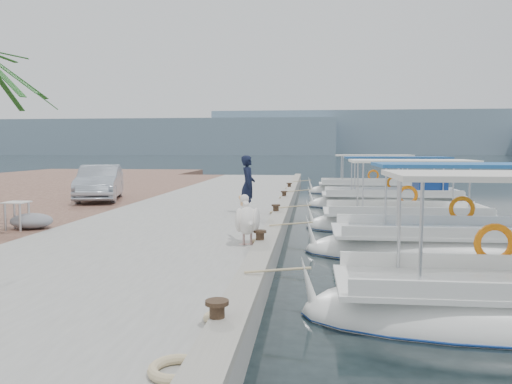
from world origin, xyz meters
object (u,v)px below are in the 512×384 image
fishing_caique_a (497,314)px  pelican (247,219)px  fishing_caique_b (462,250)px  fishing_caique_c (404,226)px  parked_car (100,183)px  fisherman (248,184)px  fishing_caique_d (393,203)px  fishing_caique_e (370,191)px

fishing_caique_a → pelican: 5.24m
fishing_caique_b → fishing_caique_c: same height
fishing_caique_b → parked_car: size_ratio=1.79×
fishing_caique_a → fishing_caique_b: bearing=79.3°
fishing_caique_b → pelican: bearing=-161.0°
fishing_caique_a → fishing_caique_c: bearing=88.6°
fishing_caique_b → fisherman: fisherman is taller
fishing_caique_a → fishing_caique_d: (0.86, 14.79, 0.06)m
fishing_caique_b → fishing_caique_d: bearing=90.2°
fishing_caique_c → parked_car: 11.90m
fishing_caique_e → fisherman: size_ratio=3.82×
fishing_caique_b → fishing_caique_c: size_ratio=1.22×
fishing_caique_a → fishing_caique_e: (0.64, 21.58, -0.00)m
fishing_caique_a → fishing_caique_e: size_ratio=0.82×
fishing_caique_d → pelican: 12.78m
fishing_caique_a → fishing_caique_c: size_ratio=0.93×
fishing_caique_d → pelican: bearing=-113.2°
fishing_caique_e → fisherman: bearing=-112.1°
fishing_caique_c → pelican: bearing=-128.2°
fishing_caique_d → fishing_caique_e: (-0.22, 6.80, -0.06)m
fishing_caique_e → fisherman: 14.47m
fisherman → fishing_caique_d: bearing=-45.8°
fishing_caique_c → fishing_caique_d: same height
fishing_caique_a → fisherman: fisherman is taller
fisherman → fishing_caique_a: bearing=-155.0°
fishing_caique_c → fishing_caique_d: (0.65, 6.18, 0.06)m
fishing_caique_d → parked_car: (-12.10, -3.13, 1.02)m
fishing_caique_c → pelican: (-4.37, -5.54, 0.92)m
fisherman → fishing_caique_e: bearing=-27.2°
parked_car → fisherman: bearing=-44.2°
fishing_caique_b → fishing_caique_d: size_ratio=1.04×
fishing_caique_b → fisherman: bearing=148.9°
fishing_caique_a → parked_car: fishing_caique_a is taller
fishing_caique_b → fishing_caique_c: 3.87m
fishing_caique_e → pelican: size_ratio=5.19×
fishing_caique_d → parked_car: 12.54m
fishing_caique_d → fishing_caique_e: same height
fishing_caique_e → parked_car: size_ratio=1.66×
fishing_caique_c → fishing_caique_d: 6.21m
fishing_caique_a → fishing_caique_b: size_ratio=0.76×
fishing_caique_d → fisherman: size_ratio=3.94×
fishing_caique_d → parked_car: bearing=-165.5°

